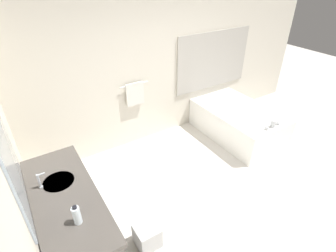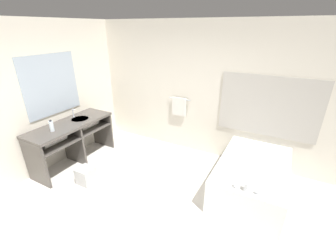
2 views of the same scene
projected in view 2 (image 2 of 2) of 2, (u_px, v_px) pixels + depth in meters
ground_plane at (134, 213)px, 3.35m from camera, size 16.00×16.00×0.00m
wall_back_with_blinds at (197, 91)px, 4.57m from camera, size 7.40×0.13×2.70m
wall_left_with_mirror at (21, 104)px, 3.78m from camera, size 0.08×7.40×2.70m
vanity_counter at (73, 133)px, 4.40m from camera, size 0.63×1.65×0.86m
sink_faucet at (73, 113)px, 4.53m from camera, size 0.09×0.04×0.18m
bathtub at (252, 176)px, 3.70m from camera, size 1.05×1.67×0.67m
water_bottle_1 at (52, 126)px, 3.93m from camera, size 0.07×0.07×0.21m
waste_bin at (86, 175)px, 3.96m from camera, size 0.27×0.27×0.29m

